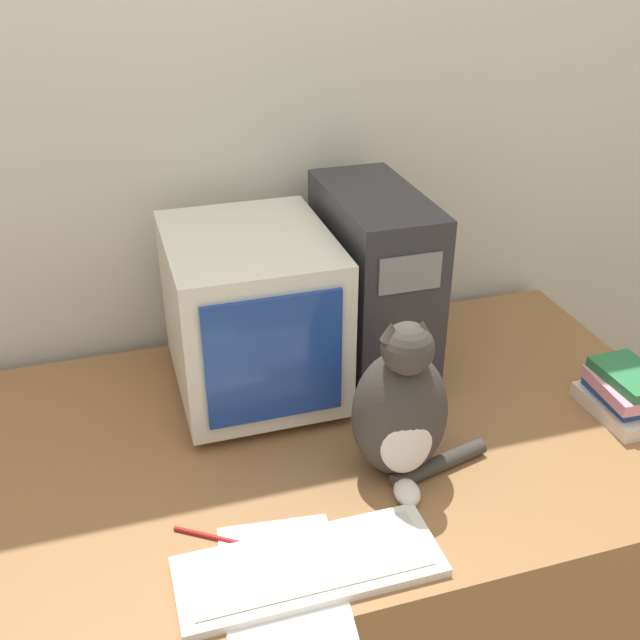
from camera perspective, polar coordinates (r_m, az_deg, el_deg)
wall_back at (r=1.93m, az=-4.99°, el=14.06°), size 7.00×0.05×2.50m
desk at (r=1.93m, az=-0.08°, el=-17.05°), size 1.70×0.97×0.71m
crt_monitor at (r=1.74m, az=-5.23°, el=0.49°), size 0.36×0.45×0.40m
computer_tower at (r=1.82m, az=4.04°, el=2.77°), size 0.20×0.43×0.46m
keyboard at (r=1.40m, az=-0.82°, el=-18.26°), size 0.47×0.17×0.02m
cat at (r=1.51m, az=6.25°, el=-6.92°), size 0.31×0.23×0.37m
book_stack at (r=1.86m, az=22.16°, el=-5.20°), size 0.14×0.21×0.11m
pen at (r=1.47m, az=-8.25°, el=-16.03°), size 0.13×0.09×0.01m
paper_sheet at (r=1.39m, az=-2.85°, el=-19.29°), size 0.24×0.32×0.00m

